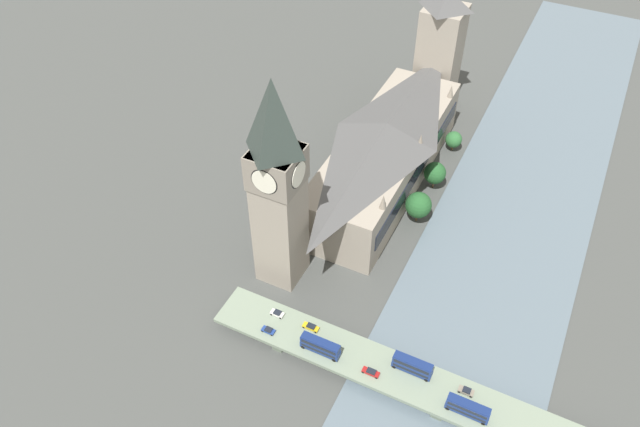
# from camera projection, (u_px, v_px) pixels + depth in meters

# --- Properties ---
(ground_plane) EXTENTS (600.00, 600.00, 0.00)m
(ground_plane) POSITION_uv_depth(u_px,v_px,m) (416.00, 208.00, 216.04)
(ground_plane) COLOR #424442
(river_water) EXTENTS (50.37, 360.00, 0.30)m
(river_water) POSITION_uv_depth(u_px,v_px,m) (506.00, 237.00, 206.07)
(river_water) COLOR slate
(river_water) RESTS_ON ground_plane
(parliament_hall) EXTENTS (26.37, 86.84, 25.77)m
(parliament_hall) POSITION_uv_depth(u_px,v_px,m) (385.00, 154.00, 217.30)
(parliament_hall) COLOR gray
(parliament_hall) RESTS_ON ground_plane
(clock_tower) EXTENTS (13.64, 13.64, 70.11)m
(clock_tower) POSITION_uv_depth(u_px,v_px,m) (278.00, 184.00, 169.99)
(clock_tower) COLOR gray
(clock_tower) RESTS_ON ground_plane
(victoria_tower) EXTENTS (15.47, 15.47, 53.64)m
(victoria_tower) POSITION_uv_depth(u_px,v_px,m) (440.00, 51.00, 244.41)
(victoria_tower) COLOR gray
(victoria_tower) RESTS_ON ground_plane
(road_bridge) EXTENTS (132.73, 13.28, 4.30)m
(road_bridge) POSITION_uv_depth(u_px,v_px,m) (444.00, 395.00, 161.04)
(road_bridge) COLOR #5D6A59
(road_bridge) RESTS_ON ground_plane
(double_decker_bus_lead) EXTENTS (11.05, 2.59, 4.62)m
(double_decker_bus_lead) POSITION_uv_depth(u_px,v_px,m) (468.00, 408.00, 154.67)
(double_decker_bus_lead) COLOR navy
(double_decker_bus_lead) RESTS_ON road_bridge
(double_decker_bus_mid) EXTENTS (10.78, 2.60, 5.00)m
(double_decker_bus_mid) POSITION_uv_depth(u_px,v_px,m) (412.00, 365.00, 163.19)
(double_decker_bus_mid) COLOR navy
(double_decker_bus_mid) RESTS_ON road_bridge
(double_decker_bus_rear) EXTENTS (11.29, 2.62, 4.93)m
(double_decker_bus_rear) POSITION_uv_depth(u_px,v_px,m) (320.00, 346.00, 167.56)
(double_decker_bus_rear) COLOR navy
(double_decker_bus_rear) RESTS_ON road_bridge
(car_northbound_lead) EXTENTS (3.91, 1.90, 1.46)m
(car_northbound_lead) POSITION_uv_depth(u_px,v_px,m) (277.00, 313.00, 177.74)
(car_northbound_lead) COLOR silver
(car_northbound_lead) RESTS_ON road_bridge
(car_northbound_mid) EXTENTS (4.69, 1.75, 1.45)m
(car_northbound_mid) POSITION_uv_depth(u_px,v_px,m) (371.00, 372.00, 164.10)
(car_northbound_mid) COLOR maroon
(car_northbound_mid) RESTS_ON road_bridge
(car_northbound_tail) EXTENTS (4.69, 1.79, 1.44)m
(car_northbound_tail) POSITION_uv_depth(u_px,v_px,m) (311.00, 327.00, 174.39)
(car_northbound_tail) COLOR gold
(car_northbound_tail) RESTS_ON road_bridge
(car_southbound_lead) EXTENTS (4.05, 1.94, 1.42)m
(car_southbound_lead) POSITION_uv_depth(u_px,v_px,m) (466.00, 391.00, 160.12)
(car_southbound_lead) COLOR slate
(car_southbound_lead) RESTS_ON road_bridge
(car_southbound_mid) EXTENTS (3.80, 1.87, 1.26)m
(car_southbound_mid) POSITION_uv_depth(u_px,v_px,m) (268.00, 330.00, 173.69)
(car_southbound_mid) COLOR navy
(car_southbound_mid) RESTS_ON road_bridge
(tree_embankment_near) EXTENTS (7.88, 7.88, 10.55)m
(tree_embankment_near) POSITION_uv_depth(u_px,v_px,m) (435.00, 173.00, 219.46)
(tree_embankment_near) COLOR brown
(tree_embankment_near) RESTS_ON ground_plane
(tree_embankment_mid) EXTENTS (8.85, 8.85, 11.63)m
(tree_embankment_mid) POSITION_uv_depth(u_px,v_px,m) (418.00, 205.00, 206.82)
(tree_embankment_mid) COLOR brown
(tree_embankment_mid) RESTS_ON ground_plane
(tree_embankment_far) EXTENTS (6.27, 6.27, 8.13)m
(tree_embankment_far) POSITION_uv_depth(u_px,v_px,m) (454.00, 140.00, 235.92)
(tree_embankment_far) COLOR brown
(tree_embankment_far) RESTS_ON ground_plane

